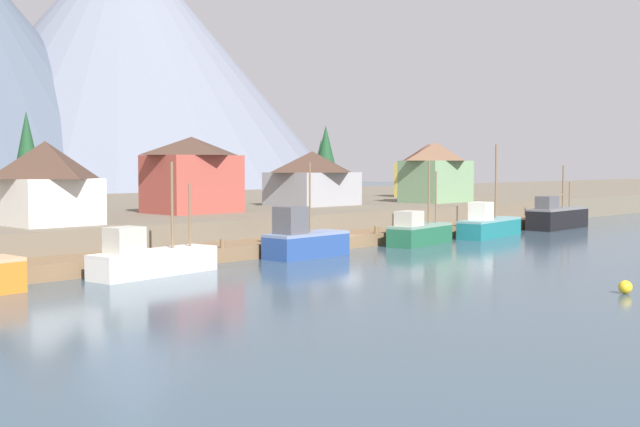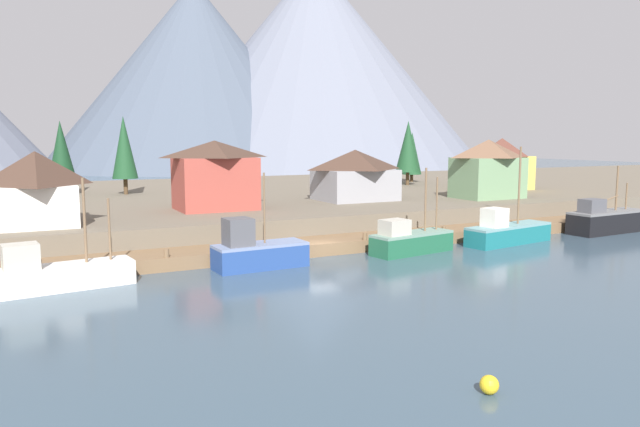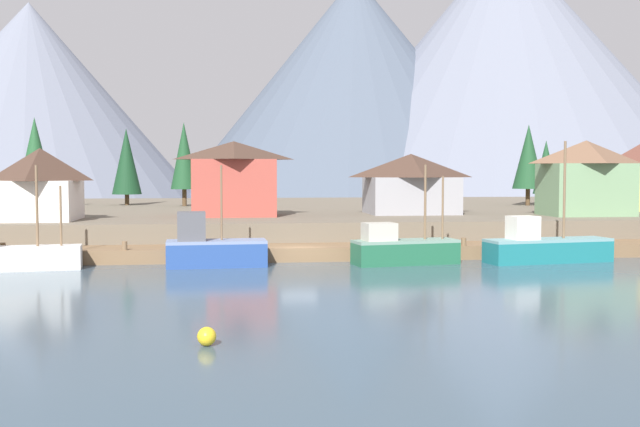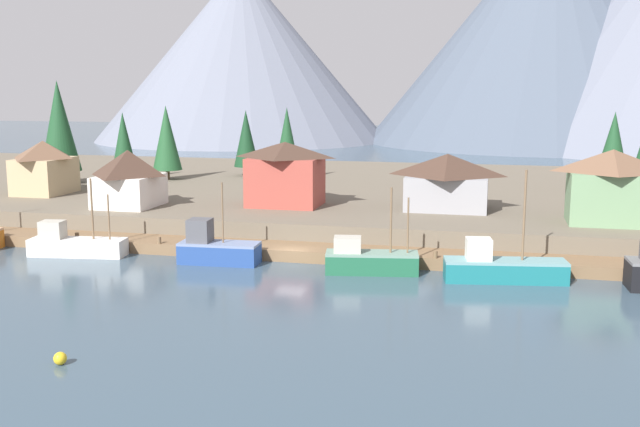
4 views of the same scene
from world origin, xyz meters
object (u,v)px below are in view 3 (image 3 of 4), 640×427
at_px(fishing_boat_white, 9,255).
at_px(conifer_centre, 546,167).
at_px(house_green, 586,177).
at_px(fishing_boat_green, 402,249).
at_px(conifer_mid_left, 528,157).
at_px(channel_buoy, 207,336).
at_px(house_white, 40,183).
at_px(fishing_boat_teal, 545,247).
at_px(conifer_back_right, 35,157).
at_px(conifer_near_left, 126,161).
at_px(house_red, 234,178).
at_px(fishing_boat_blue, 212,248).
at_px(conifer_back_left, 184,156).
at_px(house_grey, 411,183).

xyz_separation_m(fishing_boat_white, conifer_centre, (52.80, 37.68, 5.93)).
xyz_separation_m(fishing_boat_white, house_green, (45.54, 12.64, 4.89)).
bearing_deg(conifer_centre, fishing_boat_white, -144.49).
relative_size(fishing_boat_green, conifer_mid_left, 0.81).
bearing_deg(channel_buoy, conifer_centre, 57.00).
bearing_deg(house_white, fishing_boat_teal, -17.81).
relative_size(fishing_boat_white, conifer_back_right, 0.89).
relative_size(conifer_near_left, channel_buoy, 12.73).
bearing_deg(house_white, fishing_boat_white, -86.43).
xyz_separation_m(fishing_boat_teal, channel_buoy, (-22.94, -22.90, -0.71)).
xyz_separation_m(house_white, channel_buoy, (14.03, -34.78, -5.10)).
bearing_deg(conifer_near_left, conifer_centre, -1.68).
relative_size(house_red, house_green, 0.99).
bearing_deg(fishing_boat_white, conifer_near_left, 79.20).
height_order(conifer_mid_left, conifer_centre, conifer_mid_left).
xyz_separation_m(fishing_boat_blue, house_white, (-13.76, 11.39, 4.22)).
relative_size(fishing_boat_white, conifer_back_left, 0.91).
relative_size(fishing_boat_blue, house_green, 0.90).
xyz_separation_m(fishing_boat_white, house_red, (14.64, 15.75, 4.84)).
xyz_separation_m(fishing_boat_white, fishing_boat_teal, (36.24, -0.23, 0.06)).
bearing_deg(conifer_near_left, fishing_boat_blue, -74.74).
relative_size(house_white, house_green, 0.89).
height_order(house_grey, conifer_near_left, conifer_near_left).
height_order(house_red, conifer_near_left, conifer_near_left).
relative_size(conifer_back_right, conifer_centre, 1.25).
bearing_deg(conifer_back_right, channel_buoy, -70.70).
xyz_separation_m(fishing_boat_green, fishing_boat_teal, (10.23, -0.16, 0.00)).
xyz_separation_m(fishing_boat_green, house_green, (19.52, 12.72, 4.83)).
bearing_deg(fishing_boat_green, conifer_near_left, 111.71).
bearing_deg(fishing_boat_teal, house_grey, 97.98).
bearing_deg(conifer_mid_left, channel_buoy, -122.25).
relative_size(conifer_near_left, conifer_back_left, 0.94).
distance_m(conifer_back_left, channel_buoy, 59.34).
height_order(fishing_boat_blue, house_white, house_white).
height_order(conifer_back_left, conifer_back_right, conifer_back_right).
bearing_deg(house_green, house_red, 174.25).
bearing_deg(conifer_back_right, fishing_boat_teal, -37.74).
height_order(house_green, conifer_back_left, conifer_back_left).
xyz_separation_m(house_green, conifer_back_right, (-51.76, 19.99, 2.09)).
xyz_separation_m(fishing_boat_blue, channel_buoy, (0.28, -23.39, -0.88)).
height_order(conifer_back_right, channel_buoy, conifer_back_right).
distance_m(conifer_mid_left, conifer_centre, 6.85).
distance_m(fishing_boat_teal, house_red, 27.29).
distance_m(house_white, conifer_back_left, 26.03).
bearing_deg(conifer_mid_left, conifer_back_left, 175.62).
height_order(conifer_mid_left, conifer_back_right, conifer_back_right).
xyz_separation_m(fishing_boat_green, house_grey, (4.88, 17.46, 4.27)).
height_order(fishing_boat_green, conifer_mid_left, conifer_mid_left).
relative_size(house_grey, conifer_back_right, 0.86).
bearing_deg(house_grey, conifer_mid_left, 40.83).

